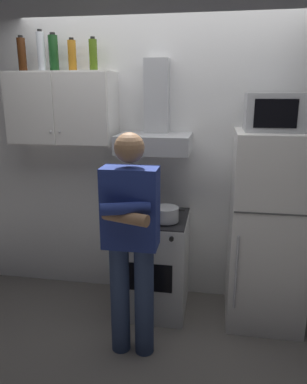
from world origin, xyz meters
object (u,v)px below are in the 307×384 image
stove_oven (153,263)px  microwave (278,112)px  bottle_vodka_clear (41,52)px  range_hood (155,128)px  person_standing (131,240)px  cooking_pot (166,214)px  bottle_olive_oil (93,55)px  bottle_wine_green (54,53)px  bottle_rum_dark (22,55)px  refrigerator (268,230)px  bottle_liquor_amber (72,56)px  upper_cabinet (63,108)px

stove_oven → microwave: size_ratio=1.82×
stove_oven → bottle_vodka_clear: size_ratio=2.67×
range_hood → person_standing: range_hood is taller
cooking_pot → stove_oven: bearing=137.5°
bottle_olive_oil → bottle_wine_green: size_ratio=0.88×
stove_oven → microwave: (0.95, 0.02, 1.31)m
bottle_rum_dark → bottle_olive_oil: bearing=4.3°
refrigerator → bottle_liquor_amber: bearing=174.8°
refrigerator → bottle_rum_dark: 2.50m
person_standing → bottle_rum_dark: (-1.08, 0.72, 1.28)m
upper_cabinet → bottle_wine_green: 0.45m
upper_cabinet → stove_oven: size_ratio=1.03×
person_standing → cooking_pot: 0.52m
bottle_liquor_amber → person_standing: bearing=-49.4°
bottle_rum_dark → bottle_liquor_amber: size_ratio=1.08×
bottle_rum_dark → microwave: bearing=-2.7°
refrigerator → bottle_olive_oil: 2.02m
range_hood → bottle_vodka_clear: 1.13m
stove_oven → range_hood: (0.00, 0.13, 1.16)m
range_hood → refrigerator: (0.95, -0.13, -0.80)m
cooking_pot → bottle_olive_oil: (-0.65, 0.28, 1.24)m
refrigerator → upper_cabinet: bearing=175.9°
bottle_rum_dark → bottle_liquor_amber: (0.43, 0.03, -0.01)m
upper_cabinet → bottle_vodka_clear: bottle_vodka_clear is taller
bottle_olive_oil → bottle_rum_dark: bottle_rum_dark is taller
refrigerator → bottle_liquor_amber: size_ratio=6.10×
refrigerator → person_standing: 1.17m
stove_oven → bottle_olive_oil: size_ratio=3.27×
range_hood → person_standing: (-0.05, -0.73, -0.70)m
refrigerator → microwave: size_ratio=3.33×
bottle_wine_green → upper_cabinet: bearing=-26.6°
upper_cabinet → bottle_olive_oil: bottle_olive_oil is taller
refrigerator → cooking_pot: bearing=-171.7°
bottle_wine_green → bottle_liquor_amber: size_ratio=1.16×
stove_oven → refrigerator: size_ratio=0.55×
microwave → cooking_pot: bearing=-170.4°
person_standing → stove_oven: bearing=85.3°
bottle_liquor_amber → cooking_pot: bearing=-18.1°
bottle_vodka_clear → bottle_liquor_amber: size_ratio=1.25×
stove_oven → person_standing: bearing=-94.7°
cooking_pot → bottle_liquor_amber: bottle_liquor_amber is taller
microwave → bottle_rum_dark: bottle_rum_dark is taller
cooking_pot → bottle_olive_oil: bottle_olive_oil is taller
microwave → bottle_rum_dark: size_ratio=1.69×
refrigerator → person_standing: bearing=-148.8°
upper_cabinet → bottle_liquor_amber: size_ratio=3.43×
stove_oven → bottle_wine_green: (-0.86, 0.16, 1.76)m
person_standing → bottle_rum_dark: size_ratio=5.76×
bottle_wine_green → bottle_rum_dark: 0.27m
bottle_wine_green → cooking_pot: bearing=-15.5°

